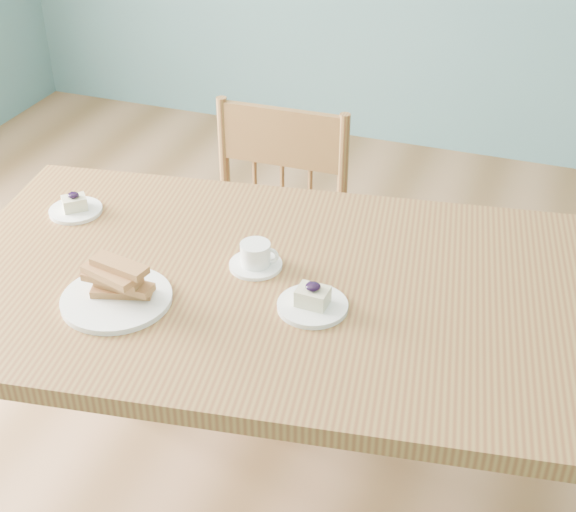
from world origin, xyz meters
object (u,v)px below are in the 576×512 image
Objects in this scene: dining_table at (277,309)px; dining_chair at (268,260)px; biscotti_plate at (115,290)px; coffee_cup at (256,257)px; cheesecake_plate_far at (75,207)px; cheesecake_plate_near at (313,302)px.

dining_chair is at bearing 104.70° from dining_table.
biscotti_plate is at bearing -155.83° from dining_table.
biscotti_plate is at bearing -142.63° from coffee_cup.
dining_table is 13.32× the size of coffee_cup.
cheesecake_plate_far is 1.10× the size of coffee_cup.
coffee_cup is at bearing 148.25° from cheesecake_plate_near.
cheesecake_plate_far is (-0.60, 0.11, 0.10)m from dining_table.
dining_chair is 0.67m from cheesecake_plate_far.
biscotti_plate is (-0.30, -0.19, 0.11)m from dining_table.
biscotti_plate reaches higher than cheesecake_plate_near.
dining_chair is 3.87× the size of biscotti_plate.
coffee_cup reaches higher than dining_table.
dining_table is 6.80× the size of biscotti_plate.
biscotti_plate reaches higher than dining_table.
coffee_cup is at bearing -72.42° from dining_chair.
cheesecake_plate_far is 0.54m from coffee_cup.
cheesecake_plate_near is 0.43m from biscotti_plate.
cheesecake_plate_far is at bearing 160.79° from dining_table.
dining_table is at bearing 32.83° from biscotti_plate.
cheesecake_plate_near is 0.73m from cheesecake_plate_far.
dining_chair is 0.66m from coffee_cup.
cheesecake_plate_far is at bearing 165.55° from cheesecake_plate_near.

